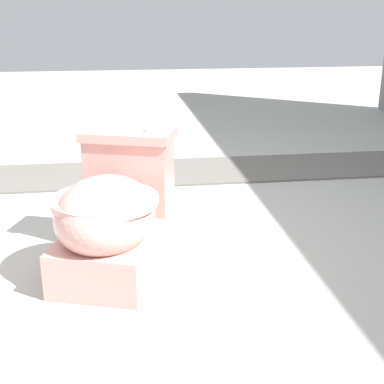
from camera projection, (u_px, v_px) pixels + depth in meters
name	position (u px, v px, depth m)	size (l,w,h in m)	color
ground_plane	(99.00, 252.00, 2.25)	(14.00, 14.00, 0.00)	#A8A59E
gravel_strip	(183.00, 171.00, 3.34)	(0.56, 8.00, 0.01)	#605B56
toilet	(114.00, 215.00, 2.05)	(0.71, 0.55, 0.52)	#E09E93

